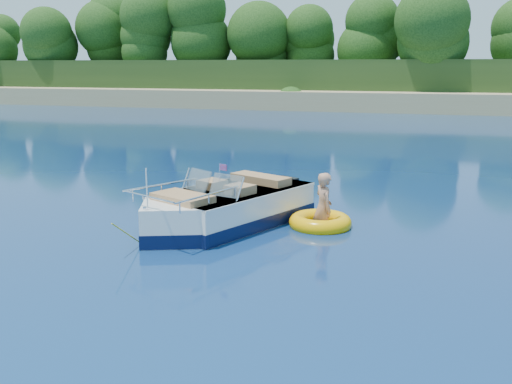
{
  "coord_description": "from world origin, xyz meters",
  "views": [
    {
      "loc": [
        4.8,
        -10.04,
        3.54
      ],
      "look_at": [
        1.31,
        1.52,
        0.85
      ],
      "focal_mm": 40.0,
      "sensor_mm": 36.0,
      "label": 1
    }
  ],
  "objects": [
    {
      "name": "ground",
      "position": [
        0.0,
        0.0,
        0.0
      ],
      "size": [
        160.0,
        160.0,
        0.0
      ],
      "primitive_type": "plane",
      "color": "#0A1747",
      "rests_on": "ground"
    },
    {
      "name": "shoreline",
      "position": [
        0.0,
        63.77,
        0.98
      ],
      "size": [
        170.0,
        59.0,
        6.0
      ],
      "color": "tan",
      "rests_on": "ground"
    },
    {
      "name": "treeline",
      "position": [
        0.04,
        41.01,
        5.55
      ],
      "size": [
        150.0,
        7.12,
        8.19
      ],
      "color": "black",
      "rests_on": "ground"
    },
    {
      "name": "motorboat",
      "position": [
        0.5,
        1.57,
        0.35
      ],
      "size": [
        3.33,
        5.1,
        1.82
      ],
      "rotation": [
        0.0,
        0.0,
        -0.42
      ],
      "color": "white",
      "rests_on": "ground"
    },
    {
      "name": "tow_tube",
      "position": [
        2.62,
        2.18,
        0.1
      ],
      "size": [
        1.78,
        1.78,
        0.37
      ],
      "rotation": [
        0.0,
        0.0,
        -0.32
      ],
      "color": "#FFB204",
      "rests_on": "ground"
    },
    {
      "name": "boy",
      "position": [
        2.66,
        2.18,
        0.0
      ],
      "size": [
        0.83,
        0.96,
        1.75
      ],
      "primitive_type": "imported",
      "rotation": [
        0.0,
        -0.17,
        2.17
      ],
      "color": "tan",
      "rests_on": "ground"
    }
  ]
}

